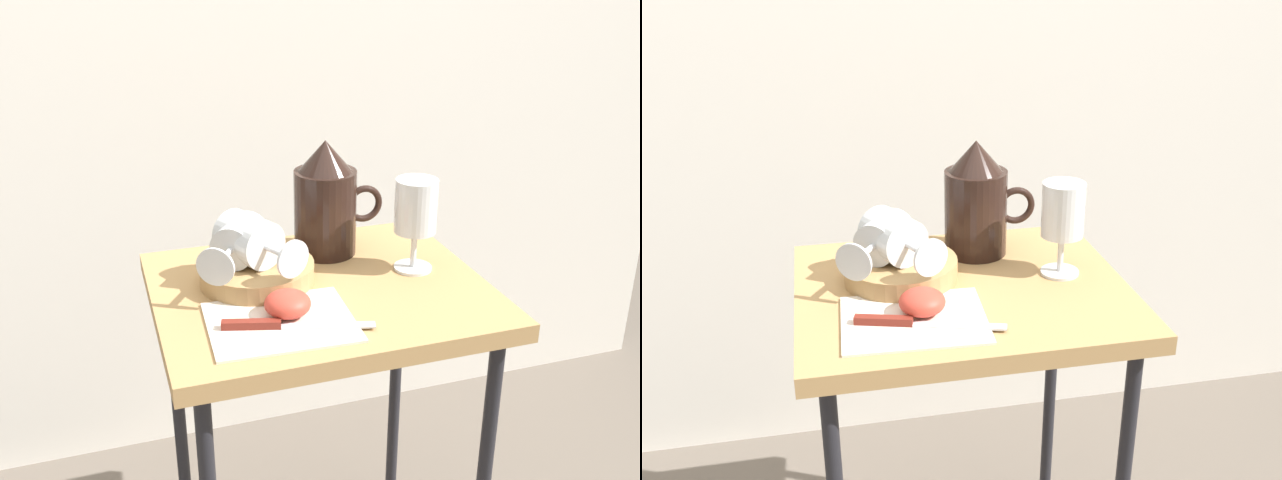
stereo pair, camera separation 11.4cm
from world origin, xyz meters
TOP-DOWN VIEW (x-y plane):
  - table at (0.00, 0.00)m, footprint 0.53×0.44m
  - linen_napkin at (-0.09, -0.10)m, footprint 0.22×0.18m
  - basket_tray at (-0.09, 0.04)m, footprint 0.19×0.19m
  - pitcher at (0.05, 0.13)m, footprint 0.16×0.11m
  - wine_glass_upright at (0.17, 0.01)m, footprint 0.07×0.07m
  - wine_glass_tipped_near at (-0.12, 0.06)m, footprint 0.14×0.16m
  - wine_glass_tipped_far at (-0.10, 0.05)m, footprint 0.13×0.17m
  - apple_half_left at (-0.08, -0.09)m, footprint 0.07×0.07m
  - knife at (-0.10, -0.12)m, footprint 0.22×0.07m

SIDE VIEW (x-z plane):
  - table at x=0.00m, z-range 0.27..0.96m
  - linen_napkin at x=-0.09m, z-range 0.69..0.69m
  - knife at x=-0.10m, z-range 0.69..0.70m
  - basket_tray at x=-0.09m, z-range 0.69..0.73m
  - apple_half_left at x=-0.08m, z-range 0.69..0.73m
  - wine_glass_tipped_near at x=-0.12m, z-range 0.73..0.80m
  - wine_glass_tipped_far at x=-0.10m, z-range 0.73..0.80m
  - pitcher at x=0.05m, z-range 0.67..0.87m
  - wine_glass_upright at x=0.17m, z-range 0.71..0.87m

